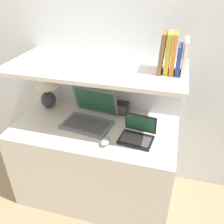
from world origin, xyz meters
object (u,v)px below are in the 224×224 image
(book_blue, at_px, (179,59))
(book_orange, at_px, (174,53))
(computer_mouse, at_px, (105,141))
(laptop_small, at_px, (137,135))
(table_lamp, at_px, (46,85))
(book_yellow, at_px, (168,53))
(book_brown, at_px, (162,52))
(laptop_large, at_px, (90,116))
(router_box, at_px, (123,108))
(book_white, at_px, (185,57))

(book_blue, relative_size, book_orange, 0.72)
(computer_mouse, bearing_deg, laptop_small, 30.15)
(table_lamp, xyz_separation_m, book_yellow, (0.98, -0.12, 0.39))
(book_blue, distance_m, book_brown, 0.11)
(computer_mouse, height_order, book_brown, book_brown)
(laptop_large, bearing_deg, book_blue, 2.10)
(computer_mouse, distance_m, book_blue, 0.73)
(computer_mouse, relative_size, router_box, 1.07)
(computer_mouse, xyz_separation_m, router_box, (0.02, 0.43, 0.03))
(laptop_large, xyz_separation_m, book_blue, (0.61, 0.02, 0.51))
(book_blue, bearing_deg, book_yellow, 180.00)
(book_orange, bearing_deg, book_blue, 0.00)
(table_lamp, xyz_separation_m, laptop_small, (0.84, -0.26, -0.18))
(laptop_small, relative_size, book_white, 1.18)
(table_lamp, bearing_deg, book_white, -6.34)
(laptop_large, height_order, book_brown, book_brown)
(laptop_large, xyz_separation_m, book_brown, (0.50, 0.02, 0.55))
(book_blue, bearing_deg, router_box, 155.40)
(book_blue, bearing_deg, table_lamp, 173.46)
(laptop_small, bearing_deg, router_box, 119.99)
(table_lamp, relative_size, book_yellow, 1.38)
(laptop_small, distance_m, book_blue, 0.59)
(table_lamp, xyz_separation_m, computer_mouse, (0.63, -0.37, -0.19))
(table_lamp, height_order, computer_mouse, table_lamp)
(laptop_large, bearing_deg, router_box, 43.00)
(book_yellow, bearing_deg, book_brown, 180.00)
(computer_mouse, distance_m, book_brown, 0.70)
(book_blue, bearing_deg, laptop_small, -147.04)
(table_lamp, bearing_deg, book_brown, -7.28)
(book_blue, xyz_separation_m, book_yellow, (-0.07, 0.00, 0.04))
(table_lamp, distance_m, laptop_large, 0.49)
(router_box, bearing_deg, book_yellow, -29.14)
(laptop_large, relative_size, book_yellow, 1.63)
(router_box, height_order, book_brown, book_brown)
(table_lamp, bearing_deg, computer_mouse, -30.63)
(laptop_small, xyz_separation_m, router_box, (-0.18, 0.32, 0.02))
(book_brown, bearing_deg, computer_mouse, -140.28)
(book_white, bearing_deg, computer_mouse, -150.32)
(laptop_small, height_order, book_blue, book_blue)
(book_white, distance_m, book_yellow, 0.10)
(book_white, xyz_separation_m, book_blue, (-0.03, 0.00, -0.02))
(laptop_large, xyz_separation_m, router_box, (0.22, 0.20, -0.00))
(laptop_large, distance_m, book_white, 0.83)
(book_blue, height_order, book_brown, book_brown)
(router_box, height_order, book_white, book_white)
(book_blue, bearing_deg, laptop_large, -177.90)
(book_brown, bearing_deg, book_yellow, 0.00)
(book_white, bearing_deg, router_box, 157.10)
(laptop_large, distance_m, book_blue, 0.80)
(laptop_small, xyz_separation_m, book_blue, (0.21, 0.14, 0.53))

